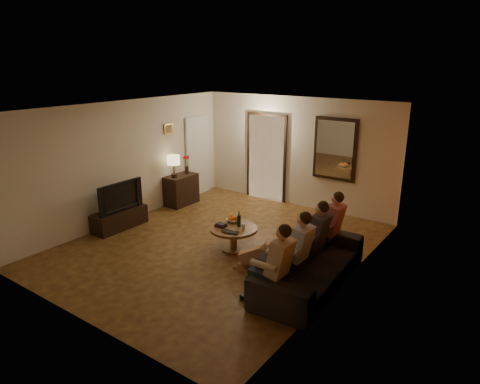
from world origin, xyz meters
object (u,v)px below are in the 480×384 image
Objects in this scene: person_d at (330,229)px; sofa at (311,263)px; person_b at (296,254)px; person_c at (314,241)px; dresser at (181,190)px; coffee_table at (234,239)px; laptop at (229,233)px; person_a at (276,269)px; bowl at (233,220)px; dog at (253,256)px; tv_stand at (120,219)px; tv at (117,196)px; table_lamp at (174,166)px; wine_bottle at (239,219)px.

sofa is at bearing -83.66° from person_d.
person_c is at bearing 90.00° from person_b.
coffee_table is (2.61, -1.40, -0.14)m from dresser.
person_d reaches higher than dresser.
person_d is at bearing 23.46° from laptop.
person_c is at bearing 14.80° from sofa.
bowl is at bearing 141.61° from person_a.
laptop is (-0.66, 0.21, 0.18)m from dog.
laptop is at bearing 4.74° from tv_stand.
tv is 4.27m from person_c.
tv_stand is 4.28m from person_c.
table_lamp is at bearing 157.10° from person_b.
person_c is (4.24, -1.19, -0.40)m from table_lamp.
bowl is at bearing 155.31° from person_b.
person_d is (0.00, 0.60, 0.00)m from person_c.
person_d reaches higher than coffee_table.
wine_bottle reaches higher than coffee_table.
person_d is (4.24, 1.10, 0.40)m from tv_stand.
bowl is (2.43, 0.72, 0.28)m from tv_stand.
tv_stand is 2.76m from wine_bottle.
person_d is at bearing 90.00° from person_c.
wine_bottle is 0.41m from laptop.
person_b is (0.00, 0.60, 0.00)m from person_a.
tv_stand is at bearing 178.45° from laptop.
person_c is 0.60m from person_d.
person_b is (4.24, -2.01, 0.24)m from dresser.
person_c is 1.55m from laptop.
dog is (3.38, -1.67, -0.72)m from table_lamp.
dresser is 1.91m from tv_stand.
dog is (3.38, -1.89, -0.08)m from dresser.
dresser is 0.68× the size of person_a.
person_a reaches higher than tv.
person_c is (4.24, 0.50, -0.11)m from tv.
dresser is 0.69× the size of tv_stand.
coffee_table is 0.38m from laptop.
sofa reaches higher than bowl.
dog is 1.70× the size of laptop.
coffee_table is (-0.76, 0.49, -0.06)m from dog.
person_a is 1.00× the size of person_d.
dresser is 3.16× the size of bowl.
sofa is at bearing 71.57° from person_b.
person_d is (0.00, 1.80, 0.00)m from person_a.
person_c is at bearing 90.00° from person_a.
person_b is 1.36× the size of coffee_table.
wine_bottle is at bearing 140.24° from person_a.
bowl is (2.43, -0.96, -0.52)m from table_lamp.
table_lamp reaches higher than bowl.
person_d is at bearing 19.99° from coffee_table.
tv is 0.90× the size of person_a.
sofa is 0.40m from person_b.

